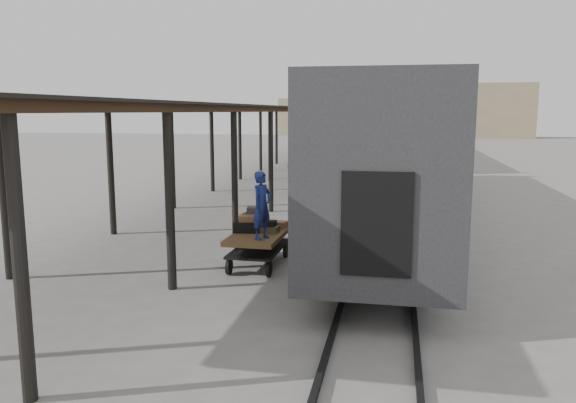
# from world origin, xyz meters

# --- Properties ---
(ground) EXTENTS (160.00, 160.00, 0.00)m
(ground) POSITION_xyz_m (0.00, 0.00, 0.00)
(ground) COLOR slate
(ground) RESTS_ON ground
(train) EXTENTS (3.45, 76.01, 4.01)m
(train) POSITION_xyz_m (3.19, 33.79, 2.69)
(train) COLOR silver
(train) RESTS_ON ground
(canopy) EXTENTS (4.90, 64.30, 4.15)m
(canopy) POSITION_xyz_m (-3.40, 24.00, 4.00)
(canopy) COLOR #422B19
(canopy) RESTS_ON ground
(rails) EXTENTS (1.54, 150.00, 0.12)m
(rails) POSITION_xyz_m (3.20, 34.00, 0.06)
(rails) COLOR black
(rails) RESTS_ON ground
(building_far) EXTENTS (18.00, 10.00, 8.00)m
(building_far) POSITION_xyz_m (14.00, 78.00, 4.00)
(building_far) COLOR tan
(building_far) RESTS_ON ground
(building_left) EXTENTS (12.00, 8.00, 6.00)m
(building_left) POSITION_xyz_m (-10.00, 82.00, 3.00)
(building_left) COLOR tan
(building_left) RESTS_ON ground
(baggage_cart) EXTENTS (1.29, 2.42, 0.86)m
(baggage_cart) POSITION_xyz_m (0.08, 0.26, 0.65)
(baggage_cart) COLOR brown
(baggage_cart) RESTS_ON ground
(suitcase_stack) EXTENTS (1.30, 1.10, 0.58)m
(suitcase_stack) POSITION_xyz_m (-0.05, 0.58, 1.06)
(suitcase_stack) COLOR #3D3D40
(suitcase_stack) RESTS_ON baggage_cart
(luggage_tug) EXTENTS (1.43, 1.72, 1.31)m
(luggage_tug) POSITION_xyz_m (-1.49, 20.25, 0.60)
(luggage_tug) COLOR maroon
(luggage_tug) RESTS_ON ground
(porter) EXTENTS (0.61, 0.71, 1.65)m
(porter) POSITION_xyz_m (0.33, -0.39, 1.69)
(porter) COLOR navy
(porter) RESTS_ON baggage_cart
(pedestrian) EXTENTS (1.15, 0.83, 1.81)m
(pedestrian) POSITION_xyz_m (-2.03, 17.57, 0.90)
(pedestrian) COLOR black
(pedestrian) RESTS_ON ground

